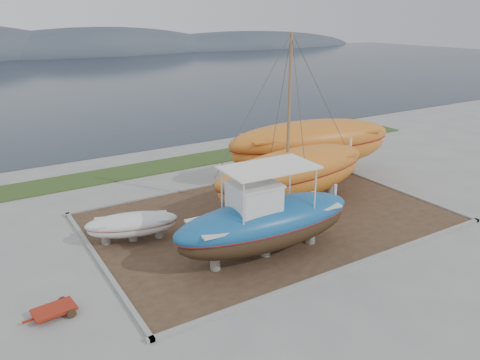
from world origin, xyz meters
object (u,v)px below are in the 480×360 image
red_trailer (54,312)px  blue_caique (266,212)px  white_dinghy (132,228)px  orange_bare_hull (311,150)px  orange_sailboat (296,126)px

red_trailer → blue_caique: bearing=-8.8°
white_dinghy → orange_bare_hull: 13.43m
orange_sailboat → white_dinghy: bearing=168.8°
blue_caique → orange_bare_hull: (8.57, 7.19, -0.22)m
orange_sailboat → red_trailer: size_ratio=4.73×
blue_caique → orange_bare_hull: bearing=42.4°
blue_caique → red_trailer: (-9.04, 0.40, -2.01)m
blue_caique → red_trailer: 9.27m
orange_bare_hull → red_trailer: 18.95m
blue_caique → orange_sailboat: bearing=42.3°
blue_caique → red_trailer: bearing=179.9°
white_dinghy → orange_bare_hull: size_ratio=0.38×
blue_caique → orange_sailboat: size_ratio=0.84×
white_dinghy → red_trailer: (-4.48, -4.21, -0.56)m
blue_caique → white_dinghy: (-4.56, 4.61, -1.45)m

